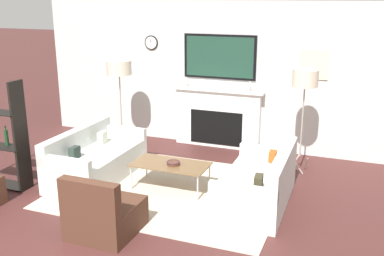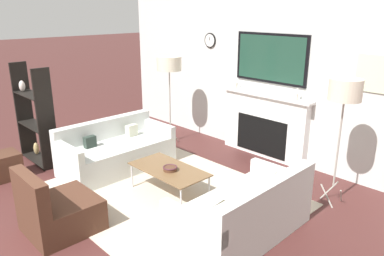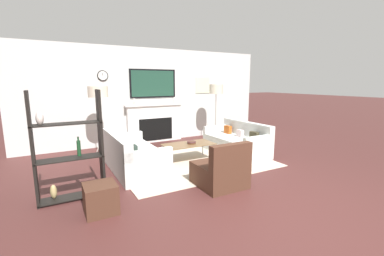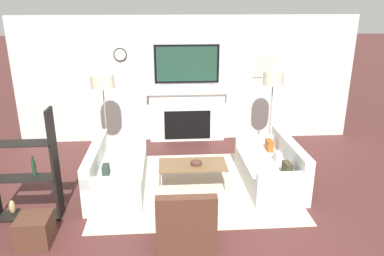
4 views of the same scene
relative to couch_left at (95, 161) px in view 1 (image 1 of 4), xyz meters
The scene contains 9 objects.
fireplace_wall 2.80m from the couch_left, 60.00° to the left, with size 7.30×0.28×2.70m.
area_rug 1.34m from the couch_left, ahead, with size 3.24×2.62×0.01m.
couch_left is the anchor object (origin of this frame).
couch_right 2.63m from the couch_left, ahead, with size 0.88×1.69×0.77m.
armchair 1.84m from the couch_left, 53.98° to the right, with size 0.76×0.79×0.79m.
coffee_table 1.28m from the couch_left, ahead, with size 1.13×0.59×0.39m.
decorative_bowl 1.35m from the couch_left, ahead, with size 0.20×0.20×0.06m.
floor_lamp_left 1.94m from the couch_left, 103.36° to the left, with size 0.45×0.45×1.66m.
floor_lamp_right 3.53m from the couch_left, 26.12° to the left, with size 0.40×0.40×1.69m.
Camera 1 is at (2.51, -2.93, 2.76)m, focal length 42.00 mm.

